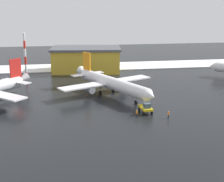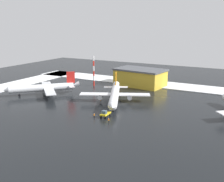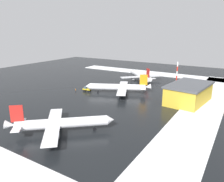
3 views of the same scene
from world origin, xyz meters
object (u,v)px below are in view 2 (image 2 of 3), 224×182
airplane_parked_starboard (44,88)px  ground_crew_mid_apron (109,120)px  ground_crew_beside_wing (94,115)px  traffic_cone_mid_line (101,100)px  antenna_mast (94,71)px  traffic_cone_near_nose (114,101)px  cargo_hangar (140,77)px  airplane_distant_tail (115,95)px  pushback_tug (105,114)px

airplane_parked_starboard → ground_crew_mid_apron: airplane_parked_starboard is taller
ground_crew_beside_wing → traffic_cone_mid_line: ground_crew_beside_wing is taller
ground_crew_mid_apron → antenna_mast: (33.67, -44.57, 6.74)m
traffic_cone_near_nose → traffic_cone_mid_line: same height
airplane_parked_starboard → cargo_hangar: size_ratio=0.99×
airplane_distant_tail → ground_crew_mid_apron: (-9.29, 21.51, -2.42)m
ground_crew_beside_wing → traffic_cone_mid_line: bearing=158.5°
airplane_parked_starboard → antenna_mast: 28.57m
airplane_parked_starboard → traffic_cone_mid_line: airplane_parked_starboard is taller
pushback_tug → traffic_cone_near_nose: pushback_tug is taller
airplane_distant_tail → ground_crew_mid_apron: size_ratio=18.95×
airplane_parked_starboard → ground_crew_beside_wing: size_ratio=15.45×
antenna_mast → traffic_cone_mid_line: size_ratio=28.04×
airplane_distant_tail → ground_crew_beside_wing: 19.90m
pushback_tug → cargo_hangar: bearing=-174.0°
pushback_tug → antenna_mast: 50.29m
ground_crew_mid_apron → cargo_hangar: (12.94, -56.03, 3.47)m
pushback_tug → airplane_parked_starboard: bearing=-112.8°
pushback_tug → cargo_hangar: cargo_hangar is taller
ground_crew_beside_wing → cargo_hangar: size_ratio=0.06×
traffic_cone_near_nose → ground_crew_mid_apron: bearing=113.7°
ground_crew_mid_apron → ground_crew_beside_wing: (6.69, -1.92, 0.00)m
airplane_distant_tail → traffic_cone_mid_line: (6.72, -0.35, -3.12)m
airplane_distant_tail → traffic_cone_mid_line: 7.42m
airplane_parked_starboard → traffic_cone_near_nose: (-33.43, -4.70, -3.00)m
antenna_mast → cargo_hangar: antenna_mast is taller
cargo_hangar → ground_crew_beside_wing: bearing=104.0°
traffic_cone_near_nose → traffic_cone_mid_line: 6.05m
airplane_distant_tail → pushback_tug: (-5.41, 16.95, -2.11)m
ground_crew_mid_apron → traffic_cone_mid_line: ground_crew_mid_apron is taller
airplane_distant_tail → traffic_cone_near_nose: airplane_distant_tail is taller
airplane_parked_starboard → pushback_tug: (-39.58, 13.54, -1.99)m
cargo_hangar → ground_crew_mid_apron: bearing=110.4°
antenna_mast → traffic_cone_mid_line: bearing=127.9°
airplane_distant_tail → traffic_cone_mid_line: bearing=-118.5°
airplane_parked_starboard → traffic_cone_near_nose: 33.90m
pushback_tug → traffic_cone_near_nose: size_ratio=8.62×
ground_crew_mid_apron → traffic_cone_mid_line: size_ratio=3.11×
traffic_cone_near_nose → ground_crew_beside_wing: bearing=99.1°
airplane_parked_starboard → traffic_cone_near_nose: bearing=141.9°
ground_crew_mid_apron → antenna_mast: size_ratio=0.11×
airplane_distant_tail → traffic_cone_near_nose: 3.46m
airplane_parked_starboard → traffic_cone_near_nose: size_ratio=48.02×
ground_crew_mid_apron → cargo_hangar: size_ratio=0.06×
ground_crew_mid_apron → airplane_distant_tail: bearing=117.4°
traffic_cone_mid_line → pushback_tug: bearing=125.0°
ground_crew_mid_apron → airplane_parked_starboard: bearing=161.5°
antenna_mast → cargo_hangar: (-20.73, -11.47, -3.27)m
pushback_tug → ground_crew_beside_wing: 3.87m
antenna_mast → traffic_cone_near_nose: size_ratio=28.04×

